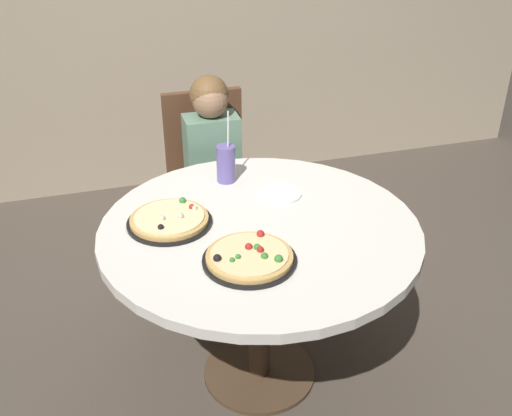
{
  "coord_description": "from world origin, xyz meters",
  "views": [
    {
      "loc": [
        -0.57,
        -1.85,
        1.93
      ],
      "look_at": [
        0.0,
        0.05,
        0.8
      ],
      "focal_mm": 42.64,
      "sensor_mm": 36.0,
      "label": 1
    }
  ],
  "objects": [
    {
      "name": "ground_plane",
      "position": [
        0.0,
        0.0,
        0.0
      ],
      "size": [
        8.0,
        8.0,
        0.0
      ],
      "primitive_type": "plane",
      "color": "#4C4238"
    },
    {
      "name": "dining_table",
      "position": [
        0.0,
        0.0,
        0.65
      ],
      "size": [
        1.21,
        1.21,
        0.75
      ],
      "color": "silver",
      "rests_on": "ground_plane"
    },
    {
      "name": "chair_wooden",
      "position": [
        0.0,
        0.91,
        0.53
      ],
      "size": [
        0.4,
        0.4,
        0.95
      ],
      "color": "brown",
      "rests_on": "ground_plane"
    },
    {
      "name": "diner_child",
      "position": [
        -0.0,
        0.72,
        0.48
      ],
      "size": [
        0.26,
        0.41,
        1.08
      ],
      "color": "#3F4766",
      "rests_on": "ground_plane"
    },
    {
      "name": "pizza_veggie",
      "position": [
        -0.32,
        0.11,
        0.77
      ],
      "size": [
        0.32,
        0.32,
        0.05
      ],
      "color": "black",
      "rests_on": "dining_table"
    },
    {
      "name": "pizza_cheese",
      "position": [
        -0.1,
        -0.21,
        0.77
      ],
      "size": [
        0.32,
        0.32,
        0.05
      ],
      "color": "black",
      "rests_on": "dining_table"
    },
    {
      "name": "soda_cup",
      "position": [
        -0.03,
        0.4,
        0.83
      ],
      "size": [
        0.08,
        0.08,
        0.31
      ],
      "color": "#6659A5",
      "rests_on": "dining_table"
    },
    {
      "name": "plate_small",
      "position": [
        0.15,
        0.21,
        0.76
      ],
      "size": [
        0.18,
        0.18,
        0.01
      ],
      "primitive_type": "cylinder",
      "color": "white",
      "rests_on": "dining_table"
    }
  ]
}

